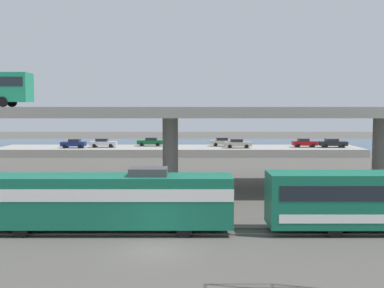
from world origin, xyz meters
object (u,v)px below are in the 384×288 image
at_px(parked_car_1, 153,142).
at_px(parked_car_3, 105,143).
at_px(parked_car_0, 307,143).
at_px(parked_car_5, 76,143).
at_px(parked_car_4, 225,142).
at_px(train_locomotive, 96,198).
at_px(parked_car_6, 335,143).
at_px(parked_car_2, 240,143).

bearing_deg(parked_car_1, parked_car_3, 19.46).
bearing_deg(parked_car_3, parked_car_0, 0.40).
bearing_deg(parked_car_5, parked_car_4, -171.56).
relative_size(parked_car_0, parked_car_4, 0.91).
bearing_deg(parked_car_4, parked_car_3, -172.98).
xyz_separation_m(train_locomotive, parked_car_5, (-13.35, 49.14, -0.16)).
height_order(parked_car_5, parked_car_6, same).
xyz_separation_m(parked_car_2, parked_car_5, (-27.27, 0.09, -0.00)).
relative_size(parked_car_0, parked_car_1, 0.91).
bearing_deg(train_locomotive, parked_car_6, -120.95).
distance_m(parked_car_5, parked_car_6, 43.39).
bearing_deg(parked_car_0, parked_car_6, -6.37).
bearing_deg(parked_car_5, train_locomotive, 105.20).
height_order(parked_car_1, parked_car_6, same).
xyz_separation_m(parked_car_2, parked_car_4, (-2.17, 3.82, 0.00)).
distance_m(parked_car_2, parked_car_6, 16.13).
bearing_deg(parked_car_6, parked_car_0, 173.63).
distance_m(parked_car_1, parked_car_6, 31.09).
distance_m(parked_car_0, parked_car_6, 4.68).
bearing_deg(parked_car_4, parked_car_1, 178.98).
distance_m(parked_car_1, parked_car_4, 12.68).
bearing_deg(parked_car_4, parked_car_5, -171.56).
relative_size(parked_car_1, parked_car_6, 0.97).
relative_size(parked_car_2, parked_car_4, 1.01).
distance_m(parked_car_0, parked_car_5, 38.75).
height_order(train_locomotive, parked_car_6, train_locomotive).
xyz_separation_m(parked_car_3, parked_car_5, (-4.68, -1.21, -0.00)).
distance_m(parked_car_4, parked_car_5, 25.38).
relative_size(parked_car_1, parked_car_5, 1.11).
relative_size(train_locomotive, parked_car_2, 3.89).
relative_size(parked_car_0, parked_car_3, 0.91).
height_order(parked_car_0, parked_car_4, same).
bearing_deg(parked_car_1, parked_car_5, 17.63).
relative_size(parked_car_2, parked_car_5, 1.11).
bearing_deg(parked_car_3, parked_car_1, 19.46).
relative_size(parked_car_3, parked_car_5, 1.11).
relative_size(parked_car_2, parked_car_6, 0.97).
relative_size(parked_car_5, parked_car_6, 0.88).
distance_m(train_locomotive, parked_car_2, 50.99).
bearing_deg(parked_car_0, parked_car_1, 174.56).
xyz_separation_m(parked_car_4, parked_car_6, (18.27, -2.80, 0.00)).
bearing_deg(train_locomotive, parked_car_0, -116.63).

